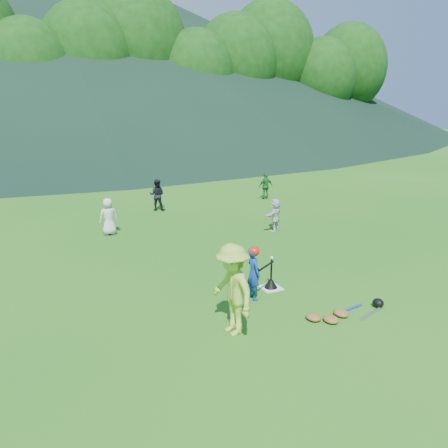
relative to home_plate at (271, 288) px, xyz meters
name	(u,v)px	position (x,y,z in m)	size (l,w,h in m)	color
ground	(271,288)	(0.00, 0.00, -0.01)	(120.00, 120.00, 0.00)	#1C6016
home_plate	(271,288)	(0.00, 0.00, 0.00)	(0.45, 0.45, 0.02)	silver
baseball	(272,258)	(0.00, 0.00, 0.73)	(0.08, 0.08, 0.08)	white
batter_child	(254,273)	(-0.63, -0.30, 0.57)	(0.42, 0.28, 1.16)	navy
adult_coach	(232,290)	(-1.69, -1.41, 0.84)	(1.10, 0.63, 1.71)	#99C63A
fielder_a	(109,217)	(-2.48, 5.88, 0.59)	(0.58, 0.38, 1.19)	silver
fielder_b	(157,195)	(-0.10, 8.42, 0.61)	(0.60, 0.47, 1.24)	black
fielder_c	(266,186)	(4.83, 8.40, 0.56)	(0.67, 0.28, 1.14)	#1D6327
fielder_d	(275,215)	(2.57, 3.97, 0.53)	(1.01, 0.32, 1.09)	silver
batting_tee	(271,283)	(0.00, 0.00, 0.12)	(0.30, 0.30, 0.68)	black
batter_gear	(255,252)	(-0.61, -0.30, 1.04)	(0.70, 0.35, 0.53)	red
equipment_pile	(342,313)	(0.56, -1.77, 0.06)	(1.80, 0.62, 0.19)	olive
outfield_fence	(85,148)	(0.00, 28.00, 0.69)	(70.07, 0.08, 1.33)	gray
tree_line	(69,53)	(0.20, 33.83, 8.20)	(70.04, 11.40, 14.82)	#382314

